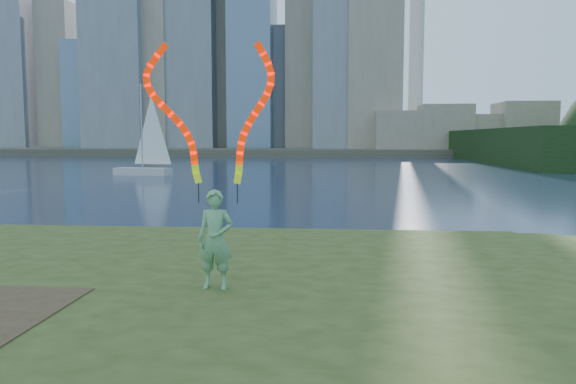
{
  "coord_description": "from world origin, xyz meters",
  "views": [
    {
      "loc": [
        2.88,
        -9.38,
        2.99
      ],
      "look_at": [
        1.98,
        1.0,
        1.98
      ],
      "focal_mm": 35.0,
      "sensor_mm": 36.0,
      "label": 1
    }
  ],
  "objects": [
    {
      "name": "far_shore",
      "position": [
        0.0,
        95.0,
        0.6
      ],
      "size": [
        320.0,
        40.0,
        1.2
      ],
      "primitive_type": "cube",
      "color": "#4A4536",
      "rests_on": "ground"
    },
    {
      "name": "sailboat",
      "position": [
        -12.28,
        34.07,
        1.25
      ],
      "size": [
        4.83,
        2.21,
        7.25
      ],
      "rotation": [
        0.0,
        0.0,
        -0.18
      ],
      "color": "beige",
      "rests_on": "ground"
    },
    {
      "name": "woman_with_ribbons",
      "position": [
        1.15,
        -1.46,
        2.26
      ],
      "size": [
        1.98,
        0.37,
        3.85
      ],
      "rotation": [
        0.0,
        0.0,
        -0.05
      ],
      "color": "#127321",
      "rests_on": "grassy_knoll"
    },
    {
      "name": "grassy_knoll",
      "position": [
        0.0,
        -2.3,
        0.34
      ],
      "size": [
        20.0,
        18.0,
        0.8
      ],
      "color": "#374619",
      "rests_on": "ground"
    },
    {
      "name": "ground",
      "position": [
        0.0,
        0.0,
        0.0
      ],
      "size": [
        320.0,
        320.0,
        0.0
      ],
      "primitive_type": "plane",
      "color": "#19253E",
      "rests_on": "ground"
    }
  ]
}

